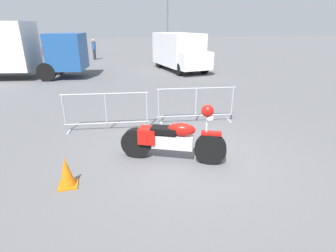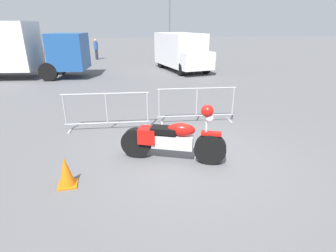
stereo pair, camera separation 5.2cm
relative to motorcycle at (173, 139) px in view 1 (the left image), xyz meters
name	(u,v)px [view 1 (the left image)]	position (x,y,z in m)	size (l,w,h in m)	color
ground_plane	(188,158)	(0.37, 0.00, -0.50)	(120.00, 120.00, 0.00)	#5B5B5E
motorcycle	(173,139)	(0.00, 0.00, 0.00)	(2.17, 1.14, 1.31)	black
crowd_barrier_near	(106,111)	(-1.32, 2.17, 0.06)	(2.35, 0.72, 1.07)	#9EA0A5
crowd_barrier_far	(196,104)	(1.32, 2.17, 0.06)	(2.35, 0.72, 1.07)	#9EA0A5
box_truck	(2,48)	(-6.41, 11.41, 1.14)	(7.97, 3.55, 2.98)	silver
delivery_van	(179,51)	(3.67, 11.81, 0.74)	(2.66, 5.23, 2.31)	white
parked_car_white	(23,48)	(-8.33, 23.32, 0.21)	(2.29, 4.34, 1.40)	white
parked_car_maroon	(58,48)	(-5.23, 23.48, 0.21)	(2.28, 4.32, 1.40)	maroon
pedestrian	(94,49)	(-1.75, 18.93, 0.42)	(0.42, 0.42, 1.69)	#262838
planter_island	(183,60)	(4.85, 14.56, -0.23)	(3.61, 3.61, 1.05)	#ADA89E
traffic_cone	(66,172)	(-2.15, -0.50, -0.21)	(0.34, 0.34, 0.59)	orange
street_lamp	(168,15)	(5.64, 22.62, 3.21)	(0.36, 0.70, 5.68)	#595B60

